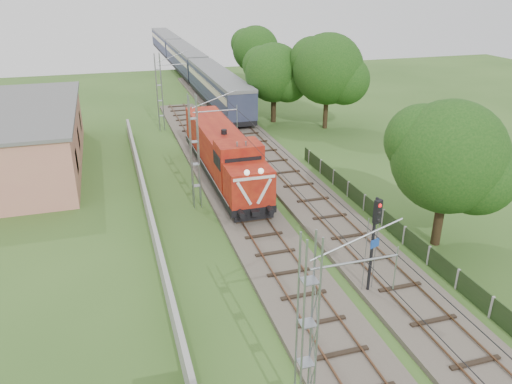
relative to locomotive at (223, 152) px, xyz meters
name	(u,v)px	position (x,y,z in m)	size (l,w,h in m)	color
ground	(299,293)	(0.00, -16.51, -2.28)	(140.00, 140.00, 0.00)	#32531F
track_main	(259,230)	(0.00, -9.51, -2.09)	(4.20, 70.00, 0.45)	#6B6054
track_side	(269,157)	(5.00, 3.49, -2.09)	(4.20, 80.00, 0.45)	#6B6054
catenary	(196,152)	(-2.95, -4.51, 1.77)	(3.31, 70.00, 8.00)	gray
boundary_wall	(147,203)	(-6.50, -4.51, -1.53)	(0.25, 40.00, 1.50)	#9E9E99
station_building	(28,138)	(-15.00, 7.49, 0.35)	(8.40, 20.40, 5.22)	#C17468
fence	(404,235)	(8.00, -13.51, -1.68)	(0.12, 32.00, 1.20)	black
locomotive	(223,152)	(0.00, 0.00, 0.00)	(3.06, 17.47, 4.44)	black
coach_rake	(185,58)	(5.00, 48.25, 0.38)	(3.24, 72.25, 3.75)	black
signal_post	(375,231)	(3.35, -17.68, 1.45)	(0.58, 0.47, 5.42)	black
tree_a	(450,158)	(9.97, -14.03, 3.25)	(6.84, 6.51, 8.87)	#332715
tree_b	(329,70)	(14.01, 11.37, 3.92)	(7.66, 7.30, 9.93)	#332715
tree_c	(275,73)	(9.49, 15.38, 3.10)	(6.66, 6.34, 8.63)	#332715
tree_d	(256,50)	(12.79, 33.22, 3.25)	(6.83, 6.51, 8.86)	#332715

